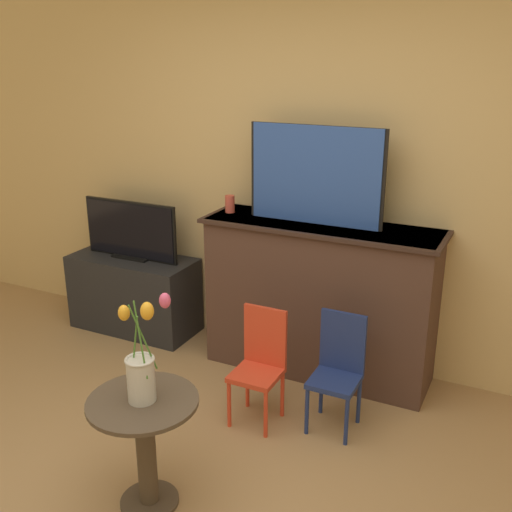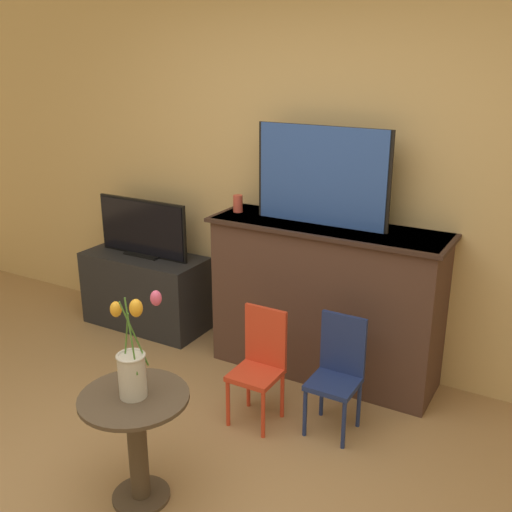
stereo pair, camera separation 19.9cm
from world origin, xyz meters
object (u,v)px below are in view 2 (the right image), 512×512
(tv_monitor, at_px, (142,229))
(vase_tulips, at_px, (133,364))
(chair_red, at_px, (260,361))
(chair_blue, at_px, (338,369))
(painting, at_px, (322,176))

(tv_monitor, bearing_deg, vase_tulips, -51.39)
(chair_red, relative_size, chair_blue, 1.00)
(chair_red, height_order, chair_blue, same)
(painting, xyz_separation_m, chair_blue, (0.38, -0.55, -0.97))
(tv_monitor, relative_size, chair_red, 1.17)
(painting, distance_m, tv_monitor, 1.56)
(tv_monitor, distance_m, vase_tulips, 2.00)
(painting, height_order, tv_monitor, painting)
(tv_monitor, height_order, chair_blue, tv_monitor)
(painting, relative_size, vase_tulips, 1.70)
(tv_monitor, height_order, chair_red, tv_monitor)
(painting, relative_size, tv_monitor, 1.11)
(tv_monitor, xyz_separation_m, chair_red, (1.41, -0.67, -0.42))
(chair_red, relative_size, vase_tulips, 1.32)
(chair_red, bearing_deg, tv_monitor, 154.58)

